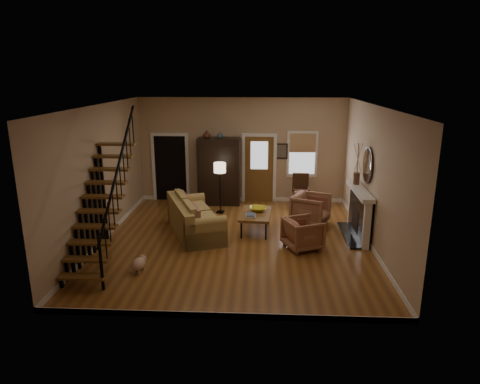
{
  "coord_description": "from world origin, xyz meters",
  "views": [
    {
      "loc": [
        0.63,
        -9.85,
        4.0
      ],
      "look_at": [
        0.1,
        0.4,
        1.15
      ],
      "focal_mm": 32.0,
      "sensor_mm": 36.0,
      "label": 1
    }
  ],
  "objects_px": {
    "armchair_right": "(311,209)",
    "sofa": "(195,217)",
    "armchair_left": "(303,234)",
    "side_chair": "(301,191)",
    "coffee_table": "(256,222)",
    "floor_lamp": "(220,188)",
    "armoire": "(219,171)"
  },
  "relations": [
    {
      "from": "armchair_left",
      "to": "side_chair",
      "type": "height_order",
      "value": "side_chair"
    },
    {
      "from": "armchair_left",
      "to": "coffee_table",
      "type": "bearing_deg",
      "value": 22.06
    },
    {
      "from": "sofa",
      "to": "coffee_table",
      "type": "distance_m",
      "value": 1.59
    },
    {
      "from": "armoire",
      "to": "side_chair",
      "type": "relative_size",
      "value": 2.06
    },
    {
      "from": "side_chair",
      "to": "armchair_right",
      "type": "bearing_deg",
      "value": -85.11
    },
    {
      "from": "armchair_right",
      "to": "floor_lamp",
      "type": "distance_m",
      "value": 2.74
    },
    {
      "from": "armchair_left",
      "to": "side_chair",
      "type": "relative_size",
      "value": 0.79
    },
    {
      "from": "sofa",
      "to": "floor_lamp",
      "type": "distance_m",
      "value": 1.84
    },
    {
      "from": "floor_lamp",
      "to": "armchair_left",
      "type": "bearing_deg",
      "value": -49.53
    },
    {
      "from": "coffee_table",
      "to": "floor_lamp",
      "type": "relative_size",
      "value": 0.87
    },
    {
      "from": "armchair_right",
      "to": "floor_lamp",
      "type": "bearing_deg",
      "value": 95.04
    },
    {
      "from": "coffee_table",
      "to": "side_chair",
      "type": "relative_size",
      "value": 1.3
    },
    {
      "from": "sofa",
      "to": "side_chair",
      "type": "bearing_deg",
      "value": 18.22
    },
    {
      "from": "sofa",
      "to": "side_chair",
      "type": "xyz_separation_m",
      "value": [
        2.91,
        2.48,
        0.07
      ]
    },
    {
      "from": "armchair_right",
      "to": "floor_lamp",
      "type": "height_order",
      "value": "floor_lamp"
    },
    {
      "from": "armoire",
      "to": "armchair_left",
      "type": "bearing_deg",
      "value": -56.52
    },
    {
      "from": "armchair_right",
      "to": "coffee_table",
      "type": "bearing_deg",
      "value": 136.21
    },
    {
      "from": "armchair_right",
      "to": "side_chair",
      "type": "height_order",
      "value": "side_chair"
    },
    {
      "from": "armoire",
      "to": "armchair_right",
      "type": "distance_m",
      "value": 3.3
    },
    {
      "from": "sofa",
      "to": "armchair_left",
      "type": "xyz_separation_m",
      "value": [
        2.68,
        -0.84,
        -0.07
      ]
    },
    {
      "from": "armchair_left",
      "to": "side_chair",
      "type": "bearing_deg",
      "value": -27.9
    },
    {
      "from": "sofa",
      "to": "armchair_left",
      "type": "relative_size",
      "value": 2.91
    },
    {
      "from": "armchair_right",
      "to": "sofa",
      "type": "bearing_deg",
      "value": 129.85
    },
    {
      "from": "coffee_table",
      "to": "armchair_left",
      "type": "bearing_deg",
      "value": -43.97
    },
    {
      "from": "sofa",
      "to": "coffee_table",
      "type": "relative_size",
      "value": 1.78
    },
    {
      "from": "side_chair",
      "to": "armchair_left",
      "type": "bearing_deg",
      "value": -93.92
    },
    {
      "from": "armoire",
      "to": "coffee_table",
      "type": "height_order",
      "value": "armoire"
    },
    {
      "from": "coffee_table",
      "to": "armoire",
      "type": "bearing_deg",
      "value": 116.24
    },
    {
      "from": "armchair_left",
      "to": "side_chair",
      "type": "distance_m",
      "value": 3.32
    },
    {
      "from": "sofa",
      "to": "floor_lamp",
      "type": "bearing_deg",
      "value": 52.5
    },
    {
      "from": "armoire",
      "to": "armchair_right",
      "type": "xyz_separation_m",
      "value": [
        2.69,
        -1.81,
        -0.63
      ]
    },
    {
      "from": "coffee_table",
      "to": "floor_lamp",
      "type": "xyz_separation_m",
      "value": [
        -1.07,
        1.49,
        0.5
      ]
    }
  ]
}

